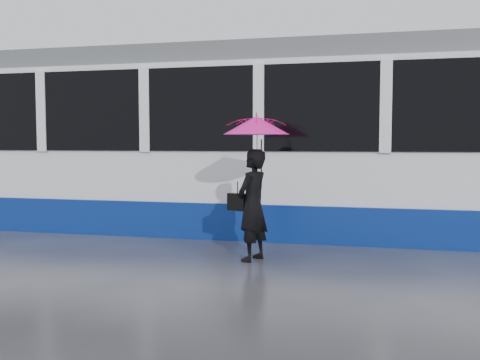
# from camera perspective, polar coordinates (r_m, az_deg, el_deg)

# --- Properties ---
(ground) EXTENTS (90.00, 90.00, 0.00)m
(ground) POSITION_cam_1_polar(r_m,az_deg,el_deg) (7.89, -4.98, -8.01)
(ground) COLOR #28282D
(ground) RESTS_ON ground
(rails) EXTENTS (34.00, 1.51, 0.02)m
(rails) POSITION_cam_1_polar(r_m,az_deg,el_deg) (10.25, -0.53, -5.13)
(rails) COLOR #3F3D38
(rails) RESTS_ON ground
(tram) EXTENTS (26.00, 2.56, 3.35)m
(tram) POSITION_cam_1_polar(r_m,az_deg,el_deg) (11.13, -14.65, 3.88)
(tram) COLOR white
(tram) RESTS_ON ground
(woman) EXTENTS (0.55, 0.66, 1.55)m
(woman) POSITION_cam_1_polar(r_m,az_deg,el_deg) (7.41, 1.35, -2.69)
(woman) COLOR black
(woman) RESTS_ON ground
(umbrella) EXTENTS (1.17, 1.17, 1.05)m
(umbrella) POSITION_cam_1_polar(r_m,az_deg,el_deg) (7.35, 1.74, 4.48)
(umbrella) COLOR #EE148F
(umbrella) RESTS_ON ground
(handbag) EXTENTS (0.30, 0.21, 0.42)m
(handbag) POSITION_cam_1_polar(r_m,az_deg,el_deg) (7.47, -0.27, -2.34)
(handbag) COLOR black
(handbag) RESTS_ON ground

